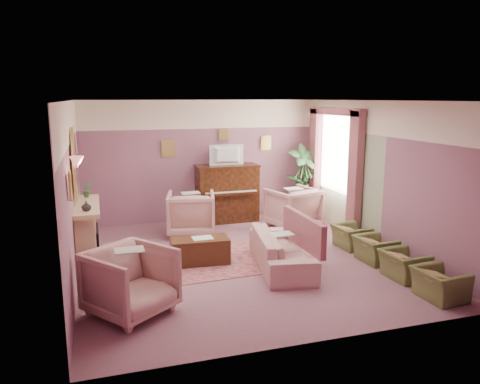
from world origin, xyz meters
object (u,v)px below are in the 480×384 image
object	(u,v)px
floral_armchair_front	(131,278)
olive_chair_d	(351,233)
floral_armchair_left	(191,211)
olive_chair_a	(440,279)
piano	(227,194)
sofa	(281,244)
coffee_table	(200,251)
olive_chair_c	(375,245)
side_table	(299,202)
television	(227,153)
floral_armchair_right	(293,206)
olive_chair_b	(404,261)

from	to	relation	value
floral_armchair_front	olive_chair_d	bearing A→B (deg)	21.09
floral_armchair_left	olive_chair_a	size ratio (longest dim) A/B	1.48
piano	sofa	size ratio (longest dim) A/B	0.69
coffee_table	olive_chair_c	xyz separation A→B (m)	(2.97, -0.83, 0.07)
coffee_table	side_table	xyz separation A→B (m)	(3.01, 2.50, 0.12)
television	sofa	xyz separation A→B (m)	(0.07, -3.15, -1.19)
sofa	olive_chair_a	distance (m)	2.53
floral_armchair_left	side_table	xyz separation A→B (m)	(2.80, 0.71, -0.15)
television	sofa	world-z (taller)	television
sofa	floral_armchair_right	size ratio (longest dim) A/B	2.02
sofa	floral_armchair_left	xyz separation A→B (m)	(-1.09, 2.38, 0.09)
floral_armchair_left	olive_chair_c	size ratio (longest dim) A/B	1.48
coffee_table	olive_chair_b	bearing A→B (deg)	-29.03
floral_armchair_right	olive_chair_c	size ratio (longest dim) A/B	1.48
olive_chair_b	olive_chair_c	bearing A→B (deg)	90.00
piano	floral_armchair_left	world-z (taller)	piano
olive_chair_c	floral_armchair_front	bearing A→B (deg)	-169.06
piano	floral_armchair_right	xyz separation A→B (m)	(1.23, -1.02, -0.15)
olive_chair_d	floral_armchair_right	bearing A→B (deg)	107.74
floral_armchair_left	olive_chair_d	xyz separation A→B (m)	(2.77, -1.81, -0.21)
sofa	floral_armchair_right	bearing A→B (deg)	61.98
floral_armchair_front	olive_chair_b	xyz separation A→B (m)	(4.26, 0.00, -0.21)
piano	floral_armchair_left	bearing A→B (deg)	-141.05
sofa	olive_chair_d	world-z (taller)	sofa
floral_armchair_right	floral_armchair_front	world-z (taller)	same
floral_armchair_left	olive_chair_d	size ratio (longest dim) A/B	1.48
floral_armchair_right	floral_armchair_left	bearing A→B (deg)	175.09
piano	sofa	bearing A→B (deg)	-88.82
piano	side_table	size ratio (longest dim) A/B	2.00
television	olive_chair_b	size ratio (longest dim) A/B	1.17
television	floral_armchair_right	size ratio (longest dim) A/B	0.80
floral_armchair_left	olive_chair_b	size ratio (longest dim) A/B	1.48
television	olive_chair_a	bearing A→B (deg)	-70.91
coffee_table	floral_armchair_right	xyz separation A→B (m)	(2.46, 1.60, 0.28)
television	olive_chair_c	bearing A→B (deg)	-62.85
television	sofa	size ratio (longest dim) A/B	0.39
sofa	coffee_table	bearing A→B (deg)	155.79
coffee_table	television	bearing A→B (deg)	64.47
piano	coffee_table	size ratio (longest dim) A/B	1.40
coffee_table	olive_chair_b	size ratio (longest dim) A/B	1.47
floral_armchair_left	sofa	bearing A→B (deg)	-65.44
floral_armchair_left	olive_chair_c	world-z (taller)	floral_armchair_left
piano	side_table	xyz separation A→B (m)	(1.78, -0.12, -0.30)
television	floral_armchair_right	bearing A→B (deg)	-38.26
coffee_table	olive_chair_d	world-z (taller)	olive_chair_d
piano	floral_armchair_right	size ratio (longest dim) A/B	1.39
floral_armchair_right	coffee_table	bearing A→B (deg)	-146.87
television	floral_armchair_right	distance (m)	1.91
piano	coffee_table	xyz separation A→B (m)	(-1.23, -2.62, -0.43)
floral_armchair_right	side_table	xyz separation A→B (m)	(0.55, 0.90, -0.15)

